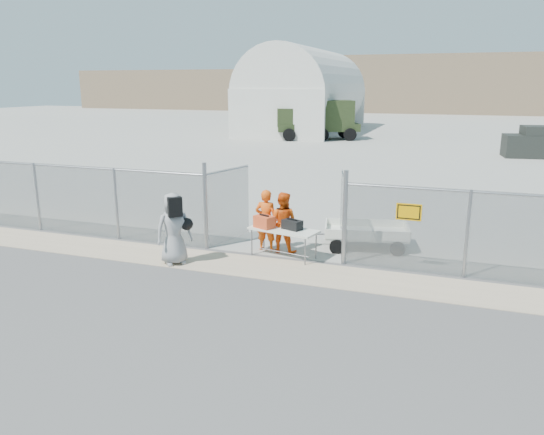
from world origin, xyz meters
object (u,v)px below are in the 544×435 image
at_px(utility_trailer, 366,235).
at_px(security_worker_left, 266,220).
at_px(folding_table, 284,243).
at_px(security_worker_right, 283,222).
at_px(visitor, 174,229).

bearing_deg(utility_trailer, security_worker_left, -168.29).
bearing_deg(folding_table, utility_trailer, 50.63).
bearing_deg(folding_table, security_worker_right, 124.14).
relative_size(security_worker_right, visitor, 0.91).
xyz_separation_m(folding_table, utility_trailer, (1.99, 1.59, -0.03)).
relative_size(folding_table, utility_trailer, 0.61).
relative_size(folding_table, security_worker_right, 1.09).
xyz_separation_m(security_worker_right, visitor, (-2.36, -1.90, 0.09)).
relative_size(folding_table, security_worker_left, 1.06).
height_order(folding_table, security_worker_left, security_worker_left).
xyz_separation_m(folding_table, visitor, (-2.53, -1.49, 0.55)).
relative_size(folding_table, visitor, 0.99).
bearing_deg(visitor, folding_table, -13.73).
bearing_deg(utility_trailer, visitor, -158.04).
height_order(security_worker_right, utility_trailer, security_worker_right).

